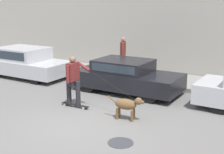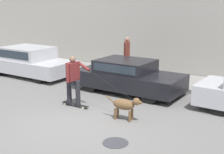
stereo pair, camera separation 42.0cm
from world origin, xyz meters
name	(u,v)px [view 2 (the right image)]	position (x,y,z in m)	size (l,w,h in m)	color
ground_plane	(76,123)	(0.00, 0.00, 0.00)	(36.00, 36.00, 0.00)	slate
back_wall	(173,20)	(0.00, 6.93, 2.51)	(32.00, 0.30, 5.02)	#ADA89E
sidewalk_curb	(158,79)	(0.00, 5.58, 0.08)	(30.00, 2.35, 0.16)	gray
parked_car_0	(30,62)	(-5.37, 3.45, 0.62)	(4.16, 1.89, 1.30)	black
parked_car_1	(128,77)	(-0.29, 3.45, 0.59)	(4.02, 1.84, 1.21)	black
dog	(125,105)	(1.02, 0.93, 0.45)	(1.09, 0.37, 0.70)	brown
skateboarder	(73,78)	(-0.95, 1.09, 0.93)	(2.78, 0.63, 1.64)	beige
pedestrian_with_bag	(127,54)	(-1.46, 5.41, 1.05)	(0.38, 0.70, 1.63)	#28282D
manhole_cover	(115,143)	(1.57, -0.49, 0.01)	(0.62, 0.62, 0.01)	#38383D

